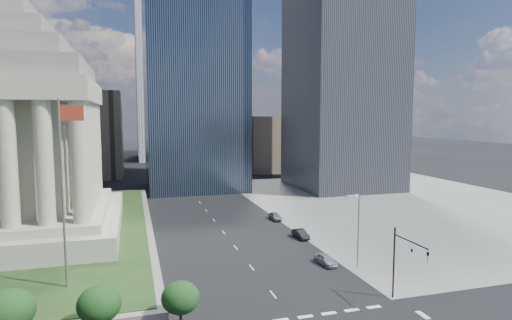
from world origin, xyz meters
name	(u,v)px	position (x,y,z in m)	size (l,w,h in m)	color
ground	(186,185)	(0.00, 100.00, 0.00)	(500.00, 500.00, 0.00)	black
sidewalk_ne	(406,203)	(46.00, 60.00, 0.01)	(68.00, 90.00, 0.03)	slate
flagpole	(64,183)	(-21.83, 24.00, 13.11)	(2.52, 0.24, 20.00)	slate
midrise_glass	(194,80)	(2.00, 95.00, 30.00)	(26.00, 26.00, 60.00)	black
highrise_ne	(344,6)	(42.00, 85.00, 50.00)	(26.00, 28.00, 100.00)	black
building_filler_ne	(261,143)	(32.00, 130.00, 10.00)	(20.00, 30.00, 20.00)	brown
building_filler_nw	(85,134)	(-30.00, 130.00, 14.00)	(24.00, 30.00, 28.00)	brown
traffic_signal_ne	(404,257)	(12.50, 13.70, 5.25)	(0.30, 5.74, 8.00)	black
street_lamp_north	(357,226)	(13.33, 25.00, 5.66)	(2.13, 0.22, 10.00)	slate
parked_sedan_near	(326,260)	(9.97, 27.26, 0.72)	(4.22, 1.70, 1.44)	#92959A
parked_sedan_mid	(301,234)	(11.50, 40.03, 0.71)	(4.30, 1.50, 1.42)	black
parked_sedan_far	(275,216)	(11.50, 52.98, 0.73)	(4.28, 1.72, 1.46)	slate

